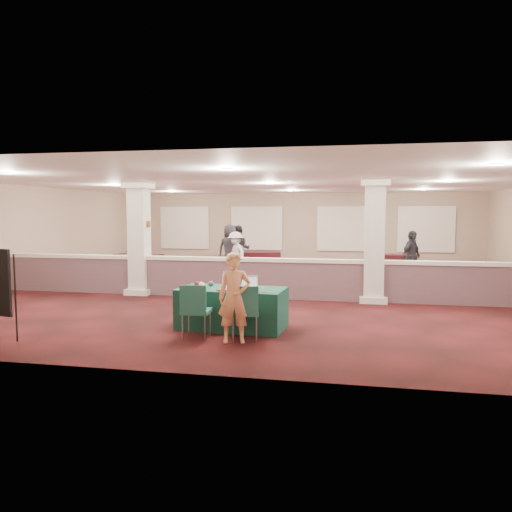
% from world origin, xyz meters
% --- Properties ---
extents(ground, '(16.00, 16.00, 0.00)m').
position_xyz_m(ground, '(0.00, 0.00, 0.00)').
color(ground, '#401012').
rests_on(ground, ground).
extents(wall_back, '(16.00, 0.04, 3.20)m').
position_xyz_m(wall_back, '(0.00, 8.00, 1.60)').
color(wall_back, gray).
rests_on(wall_back, ground).
extents(wall_front, '(16.00, 0.04, 3.20)m').
position_xyz_m(wall_front, '(0.00, -8.00, 1.60)').
color(wall_front, gray).
rests_on(wall_front, ground).
extents(wall_left, '(0.04, 16.00, 3.20)m').
position_xyz_m(wall_left, '(-8.00, 0.00, 1.60)').
color(wall_left, gray).
rests_on(wall_left, ground).
extents(ceiling, '(16.00, 16.00, 0.02)m').
position_xyz_m(ceiling, '(0.00, 0.00, 3.20)').
color(ceiling, white).
rests_on(ceiling, wall_back).
extents(partition_wall, '(15.60, 0.28, 1.10)m').
position_xyz_m(partition_wall, '(0.00, -1.50, 0.57)').
color(partition_wall, brown).
rests_on(partition_wall, ground).
extents(column_left, '(0.72, 0.72, 3.20)m').
position_xyz_m(column_left, '(-3.50, -1.50, 1.64)').
color(column_left, silver).
rests_on(column_left, ground).
extents(column_right, '(0.72, 0.72, 3.20)m').
position_xyz_m(column_right, '(3.00, -1.50, 1.64)').
color(column_right, silver).
rests_on(column_right, ground).
extents(sconce_left, '(0.12, 0.12, 0.18)m').
position_xyz_m(sconce_left, '(-3.78, -1.50, 2.00)').
color(sconce_left, brown).
rests_on(sconce_left, column_left).
extents(sconce_right, '(0.12, 0.12, 0.18)m').
position_xyz_m(sconce_right, '(-3.22, -1.50, 2.00)').
color(sconce_right, brown).
rests_on(sconce_right, column_left).
extents(near_table, '(2.17, 1.19, 0.81)m').
position_xyz_m(near_table, '(0.12, -5.09, 0.41)').
color(near_table, '#0F3832').
rests_on(near_table, ground).
extents(conf_chair_main, '(0.63, 0.63, 1.01)m').
position_xyz_m(conf_chair_main, '(0.57, -5.99, 0.60)').
color(conf_chair_main, '#1B4F41').
rests_on(conf_chair_main, ground).
extents(conf_chair_side, '(0.54, 0.54, 1.02)m').
position_xyz_m(conf_chair_side, '(-0.34, -6.05, 0.60)').
color(conf_chair_side, '#1B4F41').
rests_on(conf_chair_side, ground).
extents(woman, '(0.67, 0.54, 1.62)m').
position_xyz_m(woman, '(0.43, -6.14, 0.81)').
color(woman, '#E89B65').
rests_on(woman, ground).
extents(far_table_front_left, '(1.92, 1.41, 0.70)m').
position_xyz_m(far_table_front_left, '(-2.50, 3.00, 0.35)').
color(far_table_front_left, black).
rests_on(far_table_front_left, ground).
extents(far_table_front_center, '(1.89, 1.31, 0.70)m').
position_xyz_m(far_table_front_center, '(-2.00, 0.30, 0.35)').
color(far_table_front_center, black).
rests_on(far_table_front_center, ground).
extents(far_table_front_right, '(1.76, 1.28, 0.64)m').
position_xyz_m(far_table_front_right, '(4.01, 2.47, 0.32)').
color(far_table_front_right, black).
rests_on(far_table_front_right, ground).
extents(far_table_back_left, '(1.95, 1.30, 0.72)m').
position_xyz_m(far_table_back_left, '(-5.69, 3.20, 0.36)').
color(far_table_back_left, black).
rests_on(far_table_back_left, ground).
extents(far_table_back_center, '(2.05, 1.36, 0.76)m').
position_xyz_m(far_table_back_center, '(-1.38, 4.82, 0.38)').
color(far_table_back_center, black).
rests_on(far_table_back_center, ground).
extents(far_table_back_right, '(1.79, 0.96, 0.71)m').
position_xyz_m(far_table_back_right, '(3.83, 5.23, 0.35)').
color(far_table_back_right, black).
rests_on(far_table_back_right, ground).
extents(attendee_a, '(0.89, 0.51, 1.83)m').
position_xyz_m(attendee_a, '(-1.90, 4.00, 0.91)').
color(attendee_a, black).
rests_on(attendee_a, ground).
extents(attendee_b, '(1.08, 1.07, 1.63)m').
position_xyz_m(attendee_b, '(-1.79, 3.00, 0.81)').
color(attendee_b, '#B7B8B3').
rests_on(attendee_b, ground).
extents(attendee_c, '(0.99, 1.11, 1.73)m').
position_xyz_m(attendee_c, '(4.33, 2.34, 0.87)').
color(attendee_c, black).
rests_on(attendee_c, ground).
extents(attendee_d, '(0.94, 0.52, 1.88)m').
position_xyz_m(attendee_d, '(-2.13, 3.50, 0.94)').
color(attendee_d, black).
rests_on(attendee_d, ground).
extents(laptop_base, '(0.38, 0.28, 0.02)m').
position_xyz_m(laptop_base, '(0.45, -5.16, 0.82)').
color(laptop_base, silver).
rests_on(laptop_base, near_table).
extents(laptop_screen, '(0.37, 0.04, 0.24)m').
position_xyz_m(laptop_screen, '(0.45, -5.04, 0.95)').
color(laptop_screen, silver).
rests_on(laptop_screen, near_table).
extents(screen_glow, '(0.33, 0.03, 0.21)m').
position_xyz_m(screen_glow, '(0.45, -5.04, 0.94)').
color(screen_glow, silver).
rests_on(screen_glow, near_table).
extents(knitting, '(0.47, 0.36, 0.03)m').
position_xyz_m(knitting, '(0.15, -5.37, 0.83)').
color(knitting, '#C5401F').
rests_on(knitting, near_table).
extents(yarn_cream, '(0.12, 0.12, 0.12)m').
position_xyz_m(yarn_cream, '(-0.50, -5.16, 0.87)').
color(yarn_cream, beige).
rests_on(yarn_cream, near_table).
extents(yarn_red, '(0.11, 0.11, 0.11)m').
position_xyz_m(yarn_red, '(-0.66, -4.98, 0.87)').
color(yarn_red, maroon).
rests_on(yarn_red, near_table).
extents(yarn_grey, '(0.12, 0.12, 0.12)m').
position_xyz_m(yarn_grey, '(-0.37, -4.92, 0.87)').
color(yarn_grey, '#434448').
rests_on(yarn_grey, near_table).
extents(scissors, '(0.14, 0.04, 0.01)m').
position_xyz_m(scissors, '(0.82, -5.44, 0.82)').
color(scissors, red).
rests_on(scissors, near_table).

